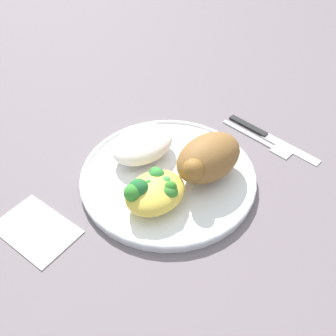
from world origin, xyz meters
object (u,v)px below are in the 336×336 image
(roasted_chicken, at_px, (208,158))
(rice_pile, at_px, (142,144))
(mac_cheese_with_broccoli, at_px, (154,191))
(fork, at_px, (260,140))
(plate, at_px, (168,176))
(knife, at_px, (264,133))
(napkin, at_px, (36,229))

(roasted_chicken, distance_m, rice_pile, 0.11)
(mac_cheese_with_broccoli, bearing_deg, fork, 177.61)
(roasted_chicken, height_order, fork, roasted_chicken)
(plate, height_order, roasted_chicken, roasted_chicken)
(roasted_chicken, bearing_deg, knife, -177.10)
(roasted_chicken, relative_size, napkin, 1.05)
(roasted_chicken, height_order, rice_pile, roasted_chicken)
(mac_cheese_with_broccoli, bearing_deg, napkin, -28.77)
(rice_pile, xyz_separation_m, fork, (-0.19, 0.10, -0.03))
(rice_pile, distance_m, fork, 0.22)
(knife, height_order, napkin, knife)
(plate, xyz_separation_m, rice_pile, (0.00, -0.06, 0.03))
(roasted_chicken, relative_size, knife, 0.64)
(plate, distance_m, knife, 0.21)
(mac_cheese_with_broccoli, xyz_separation_m, napkin, (0.15, -0.08, -0.04))
(roasted_chicken, bearing_deg, mac_cheese_with_broccoli, -7.38)
(rice_pile, relative_size, mac_cheese_with_broccoli, 1.17)
(roasted_chicken, distance_m, knife, 0.17)
(mac_cheese_with_broccoli, xyz_separation_m, knife, (-0.26, 0.00, -0.03))
(plate, relative_size, napkin, 2.41)
(rice_pile, height_order, fork, rice_pile)
(mac_cheese_with_broccoli, relative_size, knife, 0.49)
(knife, bearing_deg, roasted_chicken, 2.90)
(roasted_chicken, xyz_separation_m, napkin, (0.25, -0.10, -0.05))
(fork, bearing_deg, rice_pile, -28.43)
(plate, bearing_deg, fork, 167.98)
(rice_pile, distance_m, knife, 0.23)
(rice_pile, bearing_deg, knife, 155.12)
(roasted_chicken, relative_size, fork, 0.85)
(plate, bearing_deg, roasted_chicken, 135.66)
(rice_pile, distance_m, mac_cheese_with_broccoli, 0.11)
(rice_pile, xyz_separation_m, knife, (-0.21, 0.10, -0.03))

